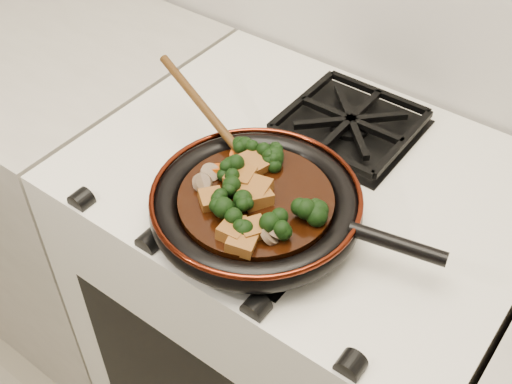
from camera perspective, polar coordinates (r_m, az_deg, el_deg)
The scene contains 34 objects.
stove at distance 1.43m, azimuth 3.55°, elevation -11.58°, with size 0.76×0.60×0.90m, color silver.
burner_grate_front at distance 1.00m, azimuth 0.20°, elevation -1.90°, with size 0.23×0.23×0.03m, color black, non-canonical shape.
burner_grate_back at distance 1.18m, azimuth 8.37°, elevation 6.02°, with size 0.23×0.23×0.03m, color black, non-canonical shape.
skillet at distance 0.97m, azimuth 0.12°, elevation -1.14°, with size 0.45×0.32×0.05m.
braising_sauce at distance 0.97m, azimuth 0.00°, elevation -0.89°, with size 0.24×0.24×0.02m, color black.
tofu_cube_0 at distance 0.89m, azimuth -1.29°, elevation -4.56°, with size 0.04×0.04×0.02m, color brown.
tofu_cube_1 at distance 0.98m, azimuth -1.39°, elevation 1.20°, with size 0.04×0.04×0.02m, color brown.
tofu_cube_2 at distance 0.90m, azimuth -0.28°, elevation -3.38°, with size 0.04×0.03×0.02m, color brown.
tofu_cube_3 at distance 0.95m, azimuth -3.98°, elevation -0.69°, with size 0.04×0.03×0.02m, color brown.
tofu_cube_4 at distance 0.90m, azimuth -1.67°, elevation -3.41°, with size 0.04×0.03×0.02m, color brown.
tofu_cube_5 at distance 0.90m, azimuth -2.08°, elevation -3.48°, with size 0.04×0.03×0.02m, color brown.
tofu_cube_6 at distance 1.00m, azimuth -0.49°, elevation 2.35°, with size 0.04×0.04×0.02m, color brown.
tofu_cube_7 at distance 0.96m, azimuth -0.11°, elevation 0.15°, with size 0.04×0.04×0.02m, color brown.
tofu_cube_8 at distance 0.95m, azimuth 0.10°, elevation -0.47°, with size 0.04×0.04×0.02m, color brown.
broccoli_floret_0 at distance 1.02m, azimuth -0.88°, elevation 3.85°, with size 0.06×0.06×0.05m, color black, non-canonical shape.
broccoli_floret_1 at distance 0.93m, azimuth -1.14°, elevation -1.06°, with size 0.06×0.06×0.05m, color black, non-canonical shape.
broccoli_floret_2 at distance 0.90m, azimuth 2.15°, elevation -2.95°, with size 0.06×0.06×0.06m, color black, non-canonical shape.
broccoli_floret_3 at distance 0.96m, azimuth -2.12°, elevation 0.33°, with size 0.06×0.06×0.05m, color black, non-canonical shape.
broccoli_floret_4 at distance 1.01m, azimuth 1.49°, elevation 3.35°, with size 0.06×0.06×0.05m, color black, non-canonical shape.
broccoli_floret_5 at distance 0.91m, azimuth -1.25°, elevation -2.76°, with size 0.06×0.06×0.05m, color black, non-canonical shape.
broccoli_floret_6 at distance 1.00m, azimuth 1.61°, elevation 2.40°, with size 0.05×0.05×0.05m, color black, non-canonical shape.
broccoli_floret_7 at distance 0.98m, azimuth -2.12°, elevation 1.69°, with size 0.06×0.06×0.05m, color black, non-canonical shape.
broccoli_floret_8 at distance 0.93m, azimuth -3.16°, elevation -1.25°, with size 0.06×0.06×0.05m, color black, non-canonical shape.
broccoli_floret_9 at distance 0.93m, azimuth 4.82°, elevation -1.70°, with size 0.06×0.06×0.05m, color black, non-canonical shape.
carrot_coin_0 at distance 1.02m, azimuth -1.49°, elevation 3.26°, with size 0.03×0.03×0.01m, color #AF3C04.
carrot_coin_1 at distance 1.01m, azimuth 0.87°, elevation 2.84°, with size 0.03×0.03×0.01m, color #AF3C04.
carrot_coin_2 at distance 1.00m, azimuth -3.43°, elevation 2.10°, with size 0.03×0.03×0.01m, color #AF3C04.
carrot_coin_3 at distance 1.02m, azimuth -0.03°, elevation 3.43°, with size 0.03×0.03×0.01m, color #AF3C04.
mushroom_slice_0 at distance 0.99m, azimuth -4.10°, elevation 1.71°, with size 0.03×0.03×0.01m, color brown.
mushroom_slice_1 at distance 0.97m, azimuth -4.80°, elevation 0.78°, with size 0.03×0.03×0.01m, color brown.
mushroom_slice_2 at distance 0.90m, azimuth 1.22°, elevation -3.86°, with size 0.03×0.03×0.01m, color brown.
mushroom_slice_3 at distance 0.90m, azimuth 1.87°, elevation -3.71°, with size 0.03×0.03×0.01m, color brown.
mushroom_slice_4 at distance 0.97m, azimuth -4.79°, elevation 0.81°, with size 0.03×0.03×0.01m, color brown.
wooden_spoon at distance 1.04m, azimuth -3.09°, elevation 5.58°, with size 0.16×0.07×0.26m.
Camera 1 is at (0.41, 0.99, 1.63)m, focal length 45.00 mm.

